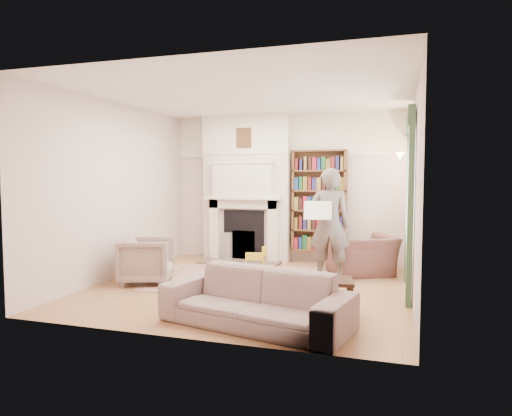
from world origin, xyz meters
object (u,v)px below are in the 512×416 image
(armchair_reading, at_px, (361,255))
(rocking_horse, at_px, (255,259))
(paraffin_heater, at_px, (228,246))
(armchair_left, at_px, (147,260))
(man_reading, at_px, (329,225))
(bookcase, at_px, (319,201))
(sofa, at_px, (256,299))
(coffee_table, at_px, (322,298))

(armchair_reading, distance_m, rocking_horse, 1.79)
(paraffin_heater, distance_m, rocking_horse, 1.21)
(armchair_left, xyz_separation_m, man_reading, (2.63, 0.98, 0.53))
(bookcase, xyz_separation_m, sofa, (-0.05, -3.80, -0.87))
(armchair_reading, relative_size, paraffin_heater, 1.83)
(coffee_table, bearing_deg, sofa, -151.22)
(bookcase, relative_size, rocking_horse, 3.76)
(bookcase, bearing_deg, armchair_left, -133.56)
(armchair_left, distance_m, paraffin_heater, 2.20)
(sofa, relative_size, rocking_horse, 4.22)
(armchair_left, relative_size, coffee_table, 1.09)
(sofa, distance_m, coffee_table, 0.83)
(bookcase, height_order, man_reading, bookcase)
(armchair_left, bearing_deg, rocking_horse, -65.56)
(sofa, height_order, rocking_horse, sofa)
(coffee_table, distance_m, paraffin_heater, 3.83)
(bookcase, distance_m, sofa, 3.90)
(armchair_reading, xyz_separation_m, sofa, (-0.90, -3.01, -0.02))
(armchair_left, distance_m, rocking_horse, 1.83)
(coffee_table, bearing_deg, rocking_horse, 113.86)
(armchair_left, xyz_separation_m, sofa, (2.19, -1.44, -0.04))
(paraffin_heater, bearing_deg, bookcase, 7.22)
(armchair_reading, height_order, man_reading, man_reading)
(coffee_table, relative_size, rocking_horse, 1.42)
(man_reading, xyz_separation_m, coffee_table, (0.19, -1.89, -0.65))
(coffee_table, height_order, paraffin_heater, paraffin_heater)
(bookcase, xyz_separation_m, paraffin_heater, (-1.74, -0.22, -0.90))
(armchair_reading, xyz_separation_m, armchair_left, (-3.08, -1.58, 0.02))
(coffee_table, bearing_deg, bookcase, 89.40)
(armchair_left, height_order, sofa, armchair_left)
(man_reading, bearing_deg, bookcase, -78.46)
(coffee_table, distance_m, rocking_horse, 2.63)
(armchair_reading, distance_m, paraffin_heater, 2.64)
(sofa, bearing_deg, man_reading, 92.26)
(sofa, height_order, paraffin_heater, sofa)
(bookcase, relative_size, armchair_reading, 1.84)
(sofa, distance_m, man_reading, 2.52)
(armchair_reading, distance_m, coffee_table, 2.51)
(armchair_left, height_order, coffee_table, armchair_left)
(man_reading, bearing_deg, rocking_horse, -16.37)
(rocking_horse, bearing_deg, bookcase, 35.60)
(paraffin_heater, height_order, rocking_horse, paraffin_heater)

